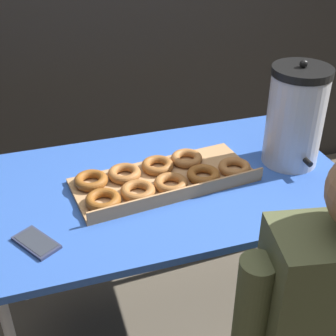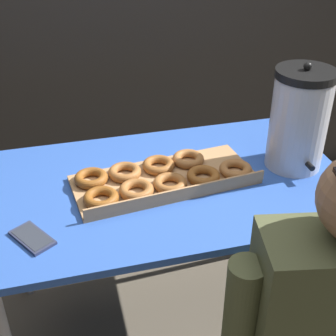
{
  "view_description": "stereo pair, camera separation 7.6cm",
  "coord_description": "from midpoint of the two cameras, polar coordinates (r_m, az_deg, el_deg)",
  "views": [
    {
      "loc": [
        -0.44,
        -1.36,
        1.72
      ],
      "look_at": [
        -0.01,
        0.0,
        0.83
      ],
      "focal_mm": 50.0,
      "sensor_mm": 36.0,
      "label": 1
    },
    {
      "loc": [
        -0.36,
        -1.38,
        1.72
      ],
      "look_at": [
        -0.01,
        0.0,
        0.83
      ],
      "focal_mm": 50.0,
      "sensor_mm": 36.0,
      "label": 2
    }
  ],
  "objects": [
    {
      "name": "donut_box",
      "position": [
        1.69,
        0.39,
        -1.24
      ],
      "size": [
        0.69,
        0.35,
        0.05
      ],
      "rotation": [
        0.0,
        0.0,
        0.11
      ],
      "color": "tan",
      "rests_on": "folding_table"
    },
    {
      "name": "cell_phone",
      "position": [
        1.5,
        -14.81,
        -8.24
      ],
      "size": [
        0.15,
        0.17,
        0.01
      ],
      "rotation": [
        0.0,
        0.0,
        0.56
      ],
      "color": "#2D334C",
      "rests_on": "folding_table"
    },
    {
      "name": "ground_plane",
      "position": [
        2.24,
        1.17,
        -18.33
      ],
      "size": [
        12.0,
        12.0,
        0.0
      ],
      "primitive_type": "plane",
      "color": "brown"
    },
    {
      "name": "folding_table",
      "position": [
        1.74,
        1.43,
        -3.08
      ],
      "size": [
        1.31,
        0.79,
        0.77
      ],
      "color": "#2D56B2",
      "rests_on": "ground"
    },
    {
      "name": "coffee_urn",
      "position": [
        1.8,
        16.92,
        5.62
      ],
      "size": [
        0.22,
        0.25,
        0.41
      ],
      "color": "silver",
      "rests_on": "folding_table"
    }
  ]
}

